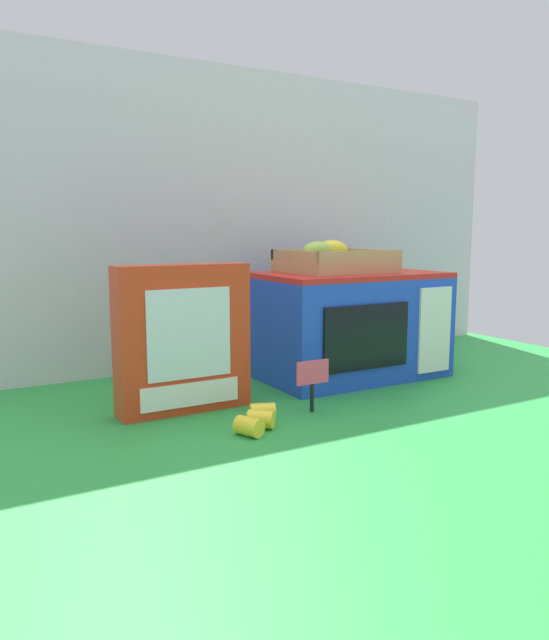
{
  "coord_description": "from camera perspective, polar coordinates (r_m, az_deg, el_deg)",
  "views": [
    {
      "loc": [
        -0.73,
        -1.1,
        0.34
      ],
      "look_at": [
        -0.1,
        0.01,
        0.15
      ],
      "focal_mm": 33.74,
      "sensor_mm": 36.0,
      "label": 1
    }
  ],
  "objects": [
    {
      "name": "ground_plane",
      "position": [
        1.36,
        3.77,
        -6.18
      ],
      "size": [
        1.7,
        1.7,
        0.0
      ],
      "primitive_type": "plane",
      "color": "green",
      "rests_on": "ground"
    },
    {
      "name": "display_back_panel",
      "position": [
        1.59,
        -2.46,
        9.54
      ],
      "size": [
        1.61,
        0.03,
        0.75
      ],
      "primitive_type": "cube",
      "color": "silver",
      "rests_on": "ground"
    },
    {
      "name": "toy_microwave",
      "position": [
        1.44,
        6.99,
        -0.39
      ],
      "size": [
        0.43,
        0.28,
        0.25
      ],
      "color": "blue",
      "rests_on": "ground"
    },
    {
      "name": "food_groups_crate",
      "position": [
        1.42,
        5.61,
        5.48
      ],
      "size": [
        0.23,
        0.21,
        0.08
      ],
      "color": "tan",
      "rests_on": "toy_microwave"
    },
    {
      "name": "cookie_set_box",
      "position": [
        1.15,
        -8.67,
        -1.77
      ],
      "size": [
        0.25,
        0.07,
        0.28
      ],
      "color": "red",
      "rests_on": "ground"
    },
    {
      "name": "price_sign",
      "position": [
        1.14,
        3.63,
        -5.5
      ],
      "size": [
        0.07,
        0.01,
        0.1
      ],
      "color": "black",
      "rests_on": "ground"
    },
    {
      "name": "loose_toy_banana",
      "position": [
        1.07,
        -1.61,
        -9.37
      ],
      "size": [
        0.11,
        0.11,
        0.03
      ],
      "color": "yellow",
      "rests_on": "ground"
    },
    {
      "name": "loose_toy_apple",
      "position": [
        1.67,
        13.72,
        -2.41
      ],
      "size": [
        0.07,
        0.07,
        0.07
      ],
      "primitive_type": "sphere",
      "color": "red",
      "rests_on": "ground"
    }
  ]
}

